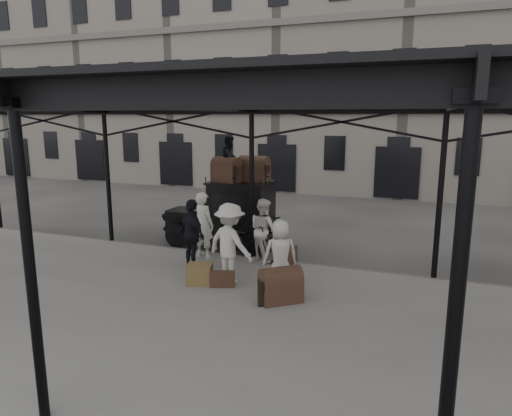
{
  "coord_description": "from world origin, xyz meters",
  "views": [
    {
      "loc": [
        4.69,
        -9.97,
        4.19
      ],
      "look_at": [
        0.28,
        1.6,
        1.7
      ],
      "focal_mm": 32.0,
      "sensor_mm": 36.0,
      "label": 1
    }
  ],
  "objects": [
    {
      "name": "ground",
      "position": [
        0.0,
        0.0,
        0.0
      ],
      "size": [
        120.0,
        120.0,
        0.0
      ],
      "primitive_type": "plane",
      "color": "#383533",
      "rests_on": "ground"
    },
    {
      "name": "platform",
      "position": [
        0.0,
        -2.0,
        0.07
      ],
      "size": [
        28.0,
        8.0,
        0.15
      ],
      "primitive_type": "cube",
      "color": "slate",
      "rests_on": "ground"
    },
    {
      "name": "canopy",
      "position": [
        0.0,
        -1.72,
        4.6
      ],
      "size": [
        22.5,
        9.0,
        4.74
      ],
      "color": "black",
      "rests_on": "ground"
    },
    {
      "name": "building_frontage",
      "position": [
        0.0,
        18.0,
        7.0
      ],
      "size": [
        64.0,
        8.0,
        14.0
      ],
      "primitive_type": "cube",
      "color": "slate",
      "rests_on": "ground"
    },
    {
      "name": "taxi",
      "position": [
        -1.13,
        3.2,
        1.2
      ],
      "size": [
        3.65,
        1.55,
        2.18
      ],
      "color": "black",
      "rests_on": "ground"
    },
    {
      "name": "porter_left",
      "position": [
        -1.29,
        1.45,
        1.12
      ],
      "size": [
        0.79,
        0.61,
        1.94
      ],
      "primitive_type": "imported",
      "rotation": [
        0.0,
        0.0,
        2.92
      ],
      "color": "silver",
      "rests_on": "platform"
    },
    {
      "name": "porter_midleft",
      "position": [
        0.44,
        1.8,
        1.05
      ],
      "size": [
        1.1,
        1.06,
        1.79
      ],
      "primitive_type": "imported",
      "rotation": [
        0.0,
        0.0,
        2.51
      ],
      "color": "silver",
      "rests_on": "platform"
    },
    {
      "name": "porter_centre",
      "position": [
        1.54,
        -0.06,
        0.98
      ],
      "size": [
        0.97,
        0.86,
        1.67
      ],
      "primitive_type": "imported",
      "rotation": [
        0.0,
        0.0,
        3.64
      ],
      "color": "beige",
      "rests_on": "platform"
    },
    {
      "name": "porter_official",
      "position": [
        -1.1,
        0.44,
        1.1
      ],
      "size": [
        1.19,
        0.98,
        1.9
      ],
      "primitive_type": "imported",
      "rotation": [
        0.0,
        0.0,
        2.59
      ],
      "color": "black",
      "rests_on": "platform"
    },
    {
      "name": "porter_right",
      "position": [
        0.27,
        -0.15,
        1.15
      ],
      "size": [
        1.45,
        1.11,
        1.99
      ],
      "primitive_type": "imported",
      "rotation": [
        0.0,
        0.0,
        2.82
      ],
      "color": "beige",
      "rests_on": "platform"
    },
    {
      "name": "bicycle",
      "position": [
        -0.0,
        1.71,
        0.7
      ],
      "size": [
        2.17,
        1.06,
        1.09
      ],
      "primitive_type": "imported",
      "rotation": [
        0.0,
        0.0,
        1.4
      ],
      "color": "black",
      "rests_on": "platform"
    },
    {
      "name": "porter_roof",
      "position": [
        -1.16,
        3.1,
        2.89
      ],
      "size": [
        0.55,
        0.7,
        1.42
      ],
      "primitive_type": "imported",
      "rotation": [
        0.0,
        0.0,
        1.59
      ],
      "color": "black",
      "rests_on": "taxi"
    },
    {
      "name": "steamer_trunk_roof_near",
      "position": [
        -1.21,
        2.95,
        2.51
      ],
      "size": [
        0.99,
        0.74,
        0.65
      ],
      "primitive_type": null,
      "rotation": [
        0.0,
        0.0,
        -0.25
      ],
      "color": "#432C1F",
      "rests_on": "taxi"
    },
    {
      "name": "steamer_trunk_roof_far",
      "position": [
        -0.46,
        3.4,
        2.52
      ],
      "size": [
        0.95,
        0.62,
        0.67
      ],
      "primitive_type": null,
      "rotation": [
        0.0,
        0.0,
        -0.07
      ],
      "color": "#432C1F",
      "rests_on": "taxi"
    },
    {
      "name": "steamer_trunk_platform",
      "position": [
        1.8,
        -0.86,
        0.48
      ],
      "size": [
        1.05,
        1.0,
        0.66
      ],
      "primitive_type": null,
      "rotation": [
        0.0,
        0.0,
        0.68
      ],
      "color": "#432C1F",
      "rests_on": "platform"
    },
    {
      "name": "wicker_hamper",
      "position": [
        -0.39,
        -0.52,
        0.4
      ],
      "size": [
        0.7,
        0.6,
        0.5
      ],
      "primitive_type": "cube",
      "rotation": [
        0.0,
        0.0,
        0.29
      ],
      "color": "olive",
      "rests_on": "platform"
    },
    {
      "name": "suitcase_upright",
      "position": [
        1.28,
        1.8,
        0.38
      ],
      "size": [
        0.16,
        0.6,
        0.45
      ],
      "primitive_type": "cube",
      "rotation": [
        0.0,
        0.0,
        -0.02
      ],
      "color": "#432C1F",
      "rests_on": "platform"
    },
    {
      "name": "suitcase_flat",
      "position": [
        0.22,
        -0.53,
        0.35
      ],
      "size": [
        0.62,
        0.35,
        0.4
      ],
      "primitive_type": "cube",
      "rotation": [
        0.0,
        0.0,
        0.35
      ],
      "color": "#432C1F",
      "rests_on": "platform"
    }
  ]
}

